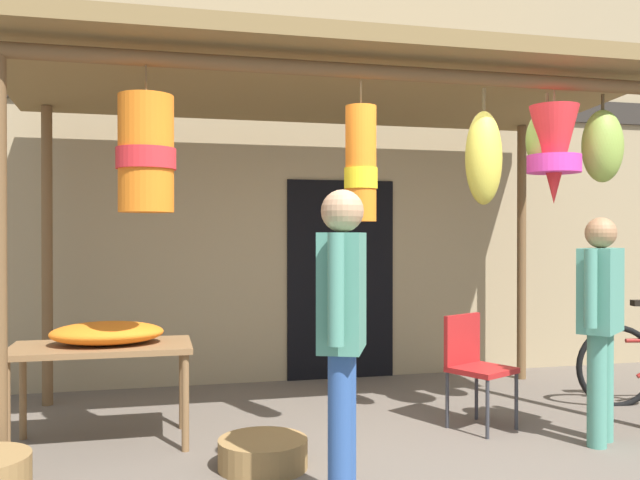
{
  "coord_description": "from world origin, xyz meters",
  "views": [
    {
      "loc": [
        -1.6,
        -4.1,
        1.45
      ],
      "look_at": [
        -0.34,
        1.11,
        1.41
      ],
      "focal_mm": 37.94,
      "sensor_mm": 36.0,
      "label": 1
    }
  ],
  "objects_px": {
    "display_table": "(102,356)",
    "vendor_in_orange": "(601,311)",
    "wicker_basket_spare": "(263,453)",
    "folding_chair": "(473,360)",
    "customer_foreground": "(342,319)",
    "flower_heap_on_table": "(109,333)"
  },
  "relations": [
    {
      "from": "display_table",
      "to": "vendor_in_orange",
      "type": "distance_m",
      "value": 3.46
    },
    {
      "from": "flower_heap_on_table",
      "to": "wicker_basket_spare",
      "type": "distance_m",
      "value": 1.38
    },
    {
      "from": "folding_chair",
      "to": "display_table",
      "type": "bearing_deg",
      "value": 176.07
    },
    {
      "from": "flower_heap_on_table",
      "to": "wicker_basket_spare",
      "type": "relative_size",
      "value": 1.37
    },
    {
      "from": "folding_chair",
      "to": "customer_foreground",
      "type": "bearing_deg",
      "value": -138.38
    },
    {
      "from": "folding_chair",
      "to": "vendor_in_orange",
      "type": "height_order",
      "value": "vendor_in_orange"
    },
    {
      "from": "flower_heap_on_table",
      "to": "wicker_basket_spare",
      "type": "height_order",
      "value": "flower_heap_on_table"
    },
    {
      "from": "display_table",
      "to": "vendor_in_orange",
      "type": "bearing_deg",
      "value": -13.14
    },
    {
      "from": "flower_heap_on_table",
      "to": "customer_foreground",
      "type": "bearing_deg",
      "value": -47.64
    },
    {
      "from": "display_table",
      "to": "customer_foreground",
      "type": "bearing_deg",
      "value": -46.34
    },
    {
      "from": "display_table",
      "to": "folding_chair",
      "type": "bearing_deg",
      "value": -3.93
    },
    {
      "from": "folding_chair",
      "to": "customer_foreground",
      "type": "xyz_separation_m",
      "value": [
        -1.36,
        -1.21,
        0.5
      ]
    },
    {
      "from": "flower_heap_on_table",
      "to": "vendor_in_orange",
      "type": "bearing_deg",
      "value": -13.49
    },
    {
      "from": "wicker_basket_spare",
      "to": "display_table",
      "type": "bearing_deg",
      "value": 144.63
    },
    {
      "from": "flower_heap_on_table",
      "to": "wicker_basket_spare",
      "type": "bearing_deg",
      "value": -37.15
    },
    {
      "from": "display_table",
      "to": "folding_chair",
      "type": "height_order",
      "value": "folding_chair"
    },
    {
      "from": "display_table",
      "to": "wicker_basket_spare",
      "type": "relative_size",
      "value": 2.17
    },
    {
      "from": "customer_foreground",
      "to": "vendor_in_orange",
      "type": "bearing_deg",
      "value": 16.84
    },
    {
      "from": "wicker_basket_spare",
      "to": "customer_foreground",
      "type": "xyz_separation_m",
      "value": [
        0.32,
        -0.68,
        0.91
      ]
    },
    {
      "from": "flower_heap_on_table",
      "to": "vendor_in_orange",
      "type": "distance_m",
      "value": 3.41
    },
    {
      "from": "display_table",
      "to": "vendor_in_orange",
      "type": "relative_size",
      "value": 0.77
    },
    {
      "from": "wicker_basket_spare",
      "to": "vendor_in_orange",
      "type": "relative_size",
      "value": 0.36
    }
  ]
}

